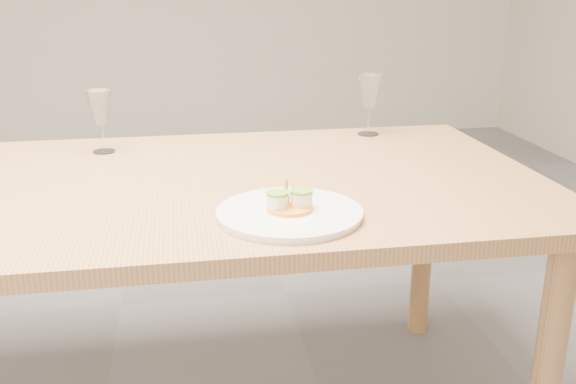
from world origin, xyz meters
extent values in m
cube|color=tan|center=(0.00, 0.00, 0.73)|extent=(2.40, 1.00, 0.04)
cylinder|color=tan|center=(1.10, -0.40, 0.35)|extent=(0.07, 0.07, 0.71)
cylinder|color=tan|center=(1.10, 0.40, 0.35)|extent=(0.07, 0.07, 0.71)
cylinder|color=white|center=(0.50, -0.30, 0.76)|extent=(0.31, 0.31, 0.01)
cylinder|color=white|center=(0.50, -0.30, 0.76)|extent=(0.32, 0.32, 0.01)
cylinder|color=#FEA330|center=(0.50, -0.30, 0.77)|extent=(0.10, 0.10, 0.01)
cylinder|color=#F7EEC9|center=(0.47, -0.31, 0.79)|extent=(0.05, 0.05, 0.03)
cylinder|color=#F7EEC9|center=(0.52, -0.30, 0.79)|extent=(0.05, 0.05, 0.03)
cylinder|color=#77AE30|center=(0.47, -0.31, 0.81)|extent=(0.05, 0.05, 0.01)
cylinder|color=#77AE30|center=(0.52, -0.30, 0.81)|extent=(0.05, 0.05, 0.01)
cylinder|color=tan|center=(0.56, -0.35, 0.76)|extent=(0.05, 0.05, 0.00)
cylinder|color=white|center=(0.05, 0.32, 0.75)|extent=(0.06, 0.06, 0.00)
cylinder|color=white|center=(0.05, 0.32, 0.79)|extent=(0.01, 0.01, 0.08)
cone|color=white|center=(0.05, 0.32, 0.88)|extent=(0.07, 0.07, 0.10)
cylinder|color=white|center=(0.88, 0.40, 0.75)|extent=(0.07, 0.07, 0.00)
cylinder|color=white|center=(0.88, 0.40, 0.80)|extent=(0.01, 0.01, 0.08)
cone|color=white|center=(0.88, 0.40, 0.89)|extent=(0.08, 0.08, 0.11)
camera|label=1|loc=(0.27, -1.58, 1.24)|focal=40.00mm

